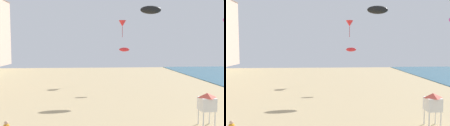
# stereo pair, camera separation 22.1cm
# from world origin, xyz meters

# --- Properties ---
(lifeguard_stand) EXTENTS (1.10, 1.10, 2.55)m
(lifeguard_stand) POSITION_xyz_m (11.76, 11.27, 1.84)
(lifeguard_stand) COLOR white
(lifeguard_stand) RESTS_ON ground
(kite_red_delta) EXTENTS (1.29, 1.29, 2.94)m
(kite_red_delta) POSITION_xyz_m (8.17, 36.67, 9.93)
(kite_red_delta) COLOR red
(kite_red_parafoil) EXTENTS (1.41, 0.39, 0.55)m
(kite_red_parafoil) POSITION_xyz_m (7.33, 27.10, 5.56)
(kite_red_parafoil) COLOR red
(kite_black_parafoil) EXTENTS (2.79, 0.77, 1.08)m
(kite_black_parafoil) POSITION_xyz_m (10.67, 25.76, 10.81)
(kite_black_parafoil) COLOR black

